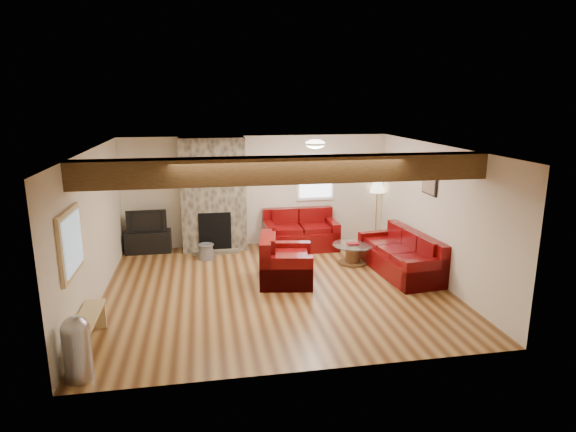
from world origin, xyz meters
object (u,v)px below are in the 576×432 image
sofa_three (400,253)px  armchair_red (286,259)px  loveseat (300,230)px  tv_cabinet (148,242)px  television (147,220)px  coffee_table (353,254)px  floor_lamp (377,190)px

sofa_three → armchair_red: armchair_red is taller
loveseat → tv_cabinet: loveseat is taller
armchair_red → television: (-2.68, 2.26, 0.30)m
sofa_three → coffee_table: 1.01m
loveseat → armchair_red: armchair_red is taller
floor_lamp → coffee_table: bearing=-124.5°
sofa_three → floor_lamp: (0.32, 2.19, 0.82)m
coffee_table → television: bearing=160.2°
loveseat → coffee_table: loveseat is taller
sofa_three → television: bearing=-119.4°
floor_lamp → sofa_three: bearing=-98.3°
television → armchair_red: bearing=-40.1°
television → loveseat: bearing=-5.1°
armchair_red → tv_cabinet: armchair_red is taller
loveseat → floor_lamp: (1.90, 0.32, 0.79)m
armchair_red → coffee_table: armchair_red is taller
armchair_red → loveseat: bearing=-9.3°
tv_cabinet → television: (0.00, 0.00, 0.49)m
sofa_three → armchair_red: 2.25m
tv_cabinet → floor_lamp: bearing=0.2°
coffee_table → television: television is taller
tv_cabinet → loveseat: bearing=-5.1°
loveseat → television: (-3.35, 0.30, 0.30)m
loveseat → coffee_table: bearing=-54.9°
tv_cabinet → television: bearing=0.0°
coffee_table → television: (-4.20, 1.51, 0.52)m
loveseat → armchair_red: bearing=-108.7°
armchair_red → television: bearing=59.5°
sofa_three → tv_cabinet: (-4.93, 2.17, -0.15)m
loveseat → armchair_red: 2.07m
loveseat → coffee_table: (0.85, -1.21, -0.23)m
floor_lamp → tv_cabinet: bearing=-179.8°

